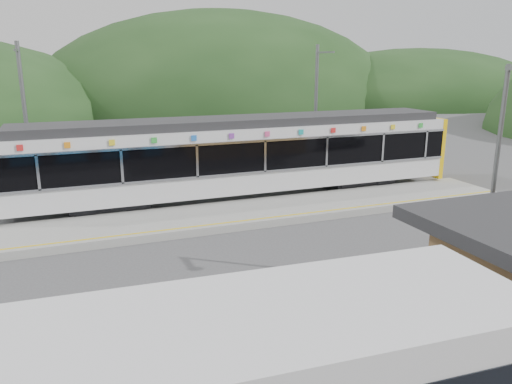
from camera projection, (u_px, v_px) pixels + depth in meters
name	position (u px, v px, depth m)	size (l,w,h in m)	color
ground	(248.00, 248.00, 17.06)	(120.00, 120.00, 0.00)	#4C4C4F
hills	(331.00, 194.00, 23.98)	(146.00, 149.00, 26.00)	#1E3D19
platform	(220.00, 216.00, 20.00)	(26.00, 3.20, 0.30)	#9E9E99
yellow_line	(230.00, 222.00, 18.78)	(26.00, 0.10, 0.01)	yellow
train	(243.00, 155.00, 22.63)	(20.44, 3.01, 3.74)	black
catenary_mast_west	(26.00, 122.00, 21.41)	(0.18, 1.80, 7.00)	slate
catenary_mast_east	(316.00, 111.00, 26.28)	(0.18, 1.80, 7.00)	slate
lamp_post	(500.00, 162.00, 12.94)	(0.36, 1.08, 6.13)	slate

